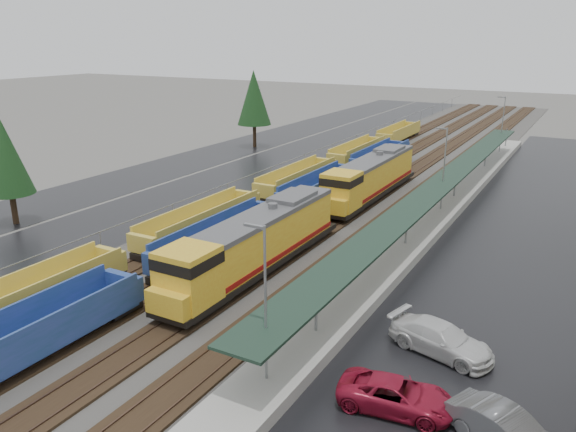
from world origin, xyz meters
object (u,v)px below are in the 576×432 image
object	(u,v)px
locomotive_lead	(253,244)
parked_car_east_c	(441,339)
locomotive_trail	(369,178)
well_string_blue	(143,281)
parked_car_east_b	(396,395)
well_string_yellow	(201,223)
parked_car_east_e	(507,431)

from	to	relation	value
locomotive_lead	parked_car_east_c	bearing A→B (deg)	-14.44
locomotive_trail	well_string_blue	world-z (taller)	locomotive_trail
parked_car_east_b	well_string_yellow	bearing A→B (deg)	49.68
locomotive_lead	well_string_blue	xyz separation A→B (m)	(-4.00, -6.22, -1.12)
well_string_yellow	parked_car_east_b	bearing A→B (deg)	-33.03
locomotive_trail	well_string_blue	xyz separation A→B (m)	(-4.00, -27.22, -1.12)
locomotive_lead	locomotive_trail	world-z (taller)	same
parked_car_east_c	parked_car_east_e	bearing A→B (deg)	-129.90
parked_car_east_b	parked_car_east_c	xyz separation A→B (m)	(0.49, 5.50, 0.09)
well_string_yellow	parked_car_east_b	world-z (taller)	well_string_yellow
well_string_yellow	parked_car_east_c	xyz separation A→B (m)	(21.54, -8.19, -0.34)
well_string_yellow	parked_car_east_b	size ratio (longest dim) A/B	22.36
well_string_blue	locomotive_lead	bearing A→B (deg)	57.25
locomotive_trail	parked_car_east_e	bearing A→B (deg)	-59.78
parked_car_east_e	well_string_yellow	bearing A→B (deg)	85.09
locomotive_lead	well_string_yellow	bearing A→B (deg)	149.58
locomotive_lead	well_string_blue	bearing A→B (deg)	-122.75
locomotive_lead	well_string_blue	size ratio (longest dim) A/B	0.20
well_string_yellow	locomotive_trail	bearing A→B (deg)	63.86
locomotive_lead	parked_car_east_e	bearing A→B (deg)	-27.63
locomotive_trail	parked_car_east_e	xyz separation A→B (m)	(17.60, -30.21, -1.52)
parked_car_east_c	parked_car_east_e	world-z (taller)	parked_car_east_e
locomotive_lead	well_string_yellow	size ratio (longest dim) A/B	0.17
well_string_yellow	locomotive_lead	bearing A→B (deg)	-30.42
well_string_yellow	parked_car_east_b	distance (m)	25.11
well_string_blue	well_string_yellow	bearing A→B (deg)	110.12
locomotive_trail	well_string_blue	distance (m)	27.53
locomotive_lead	locomotive_trail	size ratio (longest dim) A/B	1.00
parked_car_east_b	parked_car_east_c	distance (m)	5.52
locomotive_trail	parked_car_east_e	distance (m)	35.00
locomotive_trail	parked_car_east_b	size ratio (longest dim) A/B	3.79
parked_car_east_c	locomotive_lead	bearing A→B (deg)	90.34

